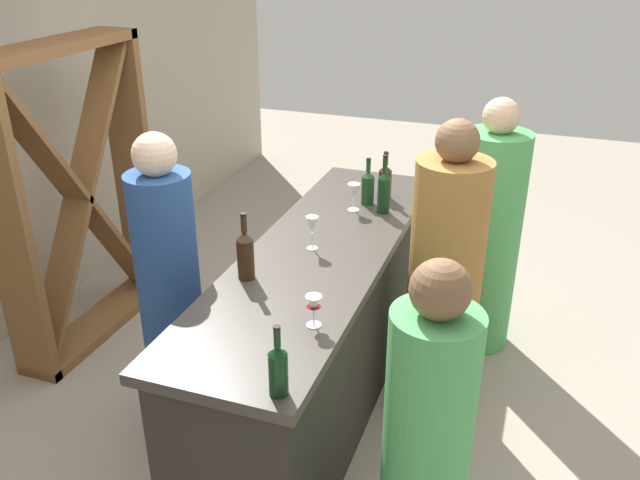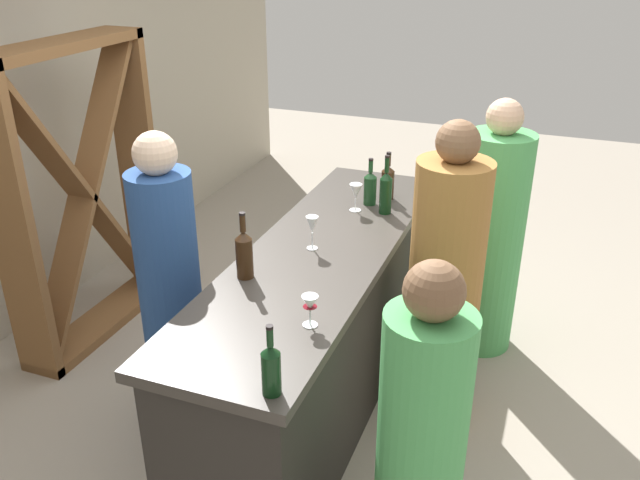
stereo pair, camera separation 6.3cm
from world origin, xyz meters
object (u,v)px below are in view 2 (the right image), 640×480
at_px(wine_bottle_second_right_olive_green, 370,187).
at_px(wine_bottle_second_left_amber_brown, 244,253).
at_px(wine_glass_near_left, 310,305).
at_px(wine_bottle_leftmost_dark_green, 271,368).
at_px(wine_rack, 83,196).
at_px(person_server_behind, 170,293).
at_px(wine_glass_near_center, 356,192).
at_px(person_left_guest, 444,289).
at_px(person_right_guest, 421,446).
at_px(wine_bottle_center_dark_green, 386,192).
at_px(wine_bottle_rightmost_amber_brown, 388,181).
at_px(wine_glass_near_right, 312,226).
at_px(person_center_guest, 490,240).

bearing_deg(wine_bottle_second_right_olive_green, wine_bottle_second_left_amber_brown, 165.40).
bearing_deg(wine_glass_near_left, wine_bottle_leftmost_dark_green, -175.55).
xyz_separation_m(wine_rack, wine_bottle_second_right_olive_green, (0.41, -1.71, 0.14)).
bearing_deg(person_server_behind, wine_glass_near_center, 71.56).
xyz_separation_m(wine_bottle_second_left_amber_brown, wine_glass_near_center, (0.93, -0.23, -0.01)).
relative_size(wine_glass_near_left, person_left_guest, 0.08).
height_order(wine_bottle_leftmost_dark_green, person_right_guest, person_right_guest).
bearing_deg(person_right_guest, person_left_guest, -75.32).
height_order(wine_bottle_second_left_amber_brown, person_right_guest, person_right_guest).
bearing_deg(person_left_guest, person_server_behind, 6.37).
bearing_deg(person_right_guest, person_server_behind, -13.04).
height_order(wine_bottle_second_left_amber_brown, person_server_behind, person_server_behind).
bearing_deg(person_left_guest, wine_bottle_center_dark_green, -55.47).
bearing_deg(wine_bottle_rightmost_amber_brown, person_left_guest, -140.35).
xyz_separation_m(wine_bottle_center_dark_green, wine_glass_near_left, (-1.23, -0.04, -0.03)).
relative_size(wine_rack, wine_bottle_second_left_amber_brown, 5.79).
bearing_deg(wine_glass_near_right, wine_glass_near_center, -5.07).
bearing_deg(wine_rack, person_center_guest, -73.67).
xyz_separation_m(person_left_guest, person_right_guest, (-1.06, -0.13, -0.09)).
distance_m(wine_bottle_second_left_amber_brown, person_center_guest, 1.68).
xyz_separation_m(wine_bottle_second_right_olive_green, person_server_behind, (-0.97, 0.75, -0.33)).
distance_m(wine_bottle_center_dark_green, wine_bottle_second_right_olive_green, 0.16).
xyz_separation_m(wine_glass_near_center, wine_glass_near_right, (-0.54, 0.05, 0.01)).
height_order(wine_rack, person_left_guest, wine_rack).
bearing_deg(wine_bottle_center_dark_green, wine_bottle_leftmost_dark_green, -177.61).
height_order(wine_bottle_second_right_olive_green, person_server_behind, person_server_behind).
bearing_deg(wine_rack, wine_bottle_center_dark_green, -80.27).
bearing_deg(person_left_guest, wine_bottle_leftmost_dark_green, 59.25).
bearing_deg(wine_bottle_rightmost_amber_brown, person_server_behind, 143.17).
height_order(wine_bottle_second_left_amber_brown, wine_bottle_center_dark_green, wine_bottle_center_dark_green).
distance_m(wine_rack, wine_glass_near_left, 2.08).
bearing_deg(wine_glass_near_left, wine_glass_near_right, 20.76).
relative_size(wine_glass_near_left, person_right_guest, 0.09).
height_order(wine_bottle_second_right_olive_green, wine_glass_near_center, wine_bottle_second_right_olive_green).
distance_m(wine_glass_near_left, wine_glass_near_right, 0.70).
bearing_deg(wine_bottle_center_dark_green, wine_glass_near_left, -178.36).
bearing_deg(wine_bottle_second_left_amber_brown, wine_glass_near_left, -122.63).
bearing_deg(wine_glass_near_center, person_left_guest, -118.98).
xyz_separation_m(wine_rack, wine_bottle_leftmost_dark_green, (-1.36, -1.90, 0.14)).
height_order(wine_bottle_leftmost_dark_green, wine_glass_near_right, wine_bottle_leftmost_dark_green).
height_order(wine_bottle_second_left_amber_brown, wine_bottle_second_right_olive_green, wine_bottle_second_left_amber_brown).
bearing_deg(wine_glass_near_left, wine_bottle_second_right_olive_green, 6.64).
relative_size(wine_bottle_leftmost_dark_green, person_center_guest, 0.17).
bearing_deg(wine_bottle_second_left_amber_brown, wine_rack, 65.97).
bearing_deg(wine_glass_near_right, wine_bottle_second_right_olive_green, -8.10).
bearing_deg(wine_bottle_center_dark_green, wine_rack, 99.73).
height_order(wine_glass_near_left, person_right_guest, person_right_guest).
relative_size(wine_rack, person_left_guest, 1.14).
distance_m(wine_bottle_center_dark_green, wine_glass_near_right, 0.61).
relative_size(wine_glass_near_center, person_center_guest, 0.10).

